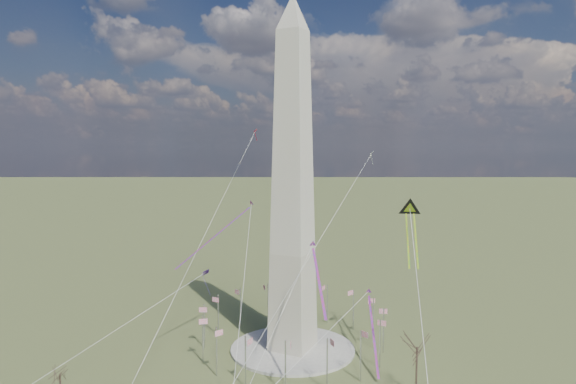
% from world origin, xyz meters
% --- Properties ---
extents(ground, '(2000.00, 2000.00, 0.00)m').
position_xyz_m(ground, '(0.00, 0.00, 0.00)').
color(ground, '#536130').
rests_on(ground, ground).
extents(plaza, '(36.00, 36.00, 0.80)m').
position_xyz_m(plaza, '(0.00, 0.00, 0.40)').
color(plaza, '#BBB9AB').
rests_on(plaza, ground).
extents(washington_monument, '(15.56, 15.56, 100.00)m').
position_xyz_m(washington_monument, '(0.00, 0.00, 47.95)').
color(washington_monument, '#B8AA9A').
rests_on(washington_monument, plaza).
extents(flagpole_ring, '(54.40, 54.40, 13.00)m').
position_xyz_m(flagpole_ring, '(-0.00, -0.00, 7.27)').
color(flagpole_ring, silver).
rests_on(flagpole_ring, ground).
extents(tree_near, '(9.86, 9.86, 17.26)m').
position_xyz_m(tree_near, '(38.05, -10.27, 12.31)').
color(tree_near, '#433029').
rests_on(tree_near, ground).
extents(tree_far, '(5.59, 5.59, 9.79)m').
position_xyz_m(tree_far, '(-34.86, -51.12, 6.97)').
color(tree_far, '#433029').
rests_on(tree_far, ground).
extents(kite_delta_black, '(10.64, 20.23, 16.50)m').
position_xyz_m(kite_delta_black, '(29.73, 14.89, 40.42)').
color(kite_delta_black, black).
rests_on(kite_delta_black, ground).
extents(kite_diamond_purple, '(2.27, 2.99, 8.72)m').
position_xyz_m(kite_diamond_purple, '(-31.41, 1.24, 18.25)').
color(kite_diamond_purple, '#351664').
rests_on(kite_diamond_purple, ground).
extents(kite_streamer_left, '(11.84, 17.61, 13.82)m').
position_xyz_m(kite_streamer_left, '(15.90, -19.07, 29.71)').
color(kite_streamer_left, red).
rests_on(kite_streamer_left, ground).
extents(kite_streamer_mid, '(11.80, 22.89, 16.92)m').
position_xyz_m(kite_streamer_mid, '(-14.66, -11.34, 37.32)').
color(kite_streamer_mid, red).
rests_on(kite_streamer_mid, ground).
extents(kite_streamer_right, '(11.33, 22.78, 16.74)m').
position_xyz_m(kite_streamer_right, '(21.89, 5.51, 11.13)').
color(kite_streamer_right, red).
rests_on(kite_streamer_right, ground).
extents(kite_small_red, '(1.23, 1.89, 4.62)m').
position_xyz_m(kite_small_red, '(-36.34, 41.21, 64.58)').
color(kite_small_red, red).
rests_on(kite_small_red, ground).
extents(kite_small_white, '(1.24, 2.05, 4.72)m').
position_xyz_m(kite_small_white, '(7.86, 47.65, 56.10)').
color(kite_small_white, white).
rests_on(kite_small_white, ground).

